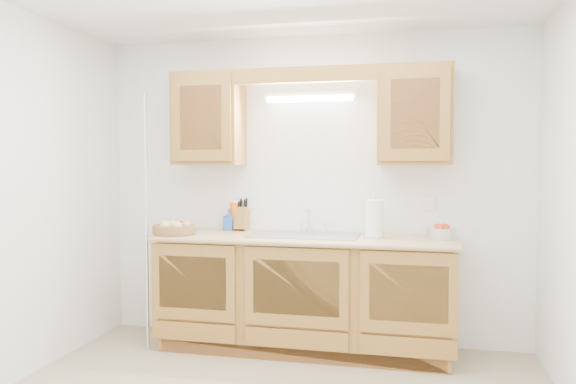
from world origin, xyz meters
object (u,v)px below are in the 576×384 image
(knife_block, at_px, (242,218))
(paper_towel, at_px, (374,219))
(apple_bowl, at_px, (441,232))
(fruit_basket, at_px, (174,228))

(knife_block, xyz_separation_m, paper_towel, (1.12, -0.23, 0.04))
(apple_bowl, bearing_deg, fruit_basket, -175.23)
(fruit_basket, bearing_deg, paper_towel, 4.92)
(fruit_basket, height_order, apple_bowl, apple_bowl)
(knife_block, distance_m, paper_towel, 1.14)
(paper_towel, relative_size, apple_bowl, 1.25)
(knife_block, distance_m, apple_bowl, 1.62)
(knife_block, bearing_deg, fruit_basket, -135.06)
(apple_bowl, bearing_deg, paper_towel, -175.72)
(knife_block, height_order, apple_bowl, knife_block)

